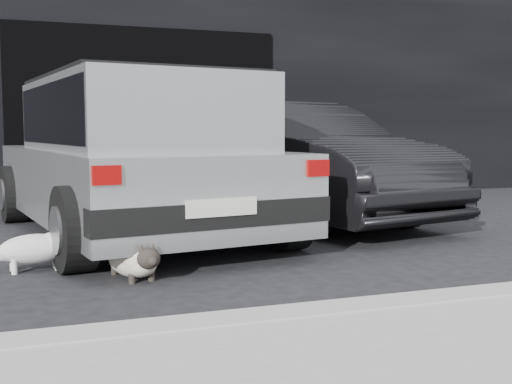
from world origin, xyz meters
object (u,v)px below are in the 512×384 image
object	(u,v)px
cat_white	(40,247)
second_car	(294,160)
cat_siamese	(135,261)
silver_hatchback	(134,150)

from	to	relation	value
cat_white	second_car	bearing A→B (deg)	117.97
second_car	cat_white	size ratio (longest dim) A/B	5.47
cat_siamese	cat_white	xyz separation A→B (m)	(-0.64, 0.55, 0.04)
second_car	cat_siamese	world-z (taller)	second_car
cat_siamese	cat_white	distance (m)	0.85
cat_white	silver_hatchback	bearing A→B (deg)	139.93
silver_hatchback	cat_siamese	size ratio (longest dim) A/B	5.40
cat_siamese	silver_hatchback	bearing A→B (deg)	-112.21
cat_siamese	cat_white	bearing A→B (deg)	-53.65
second_car	cat_siamese	size ratio (longest dim) A/B	5.08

